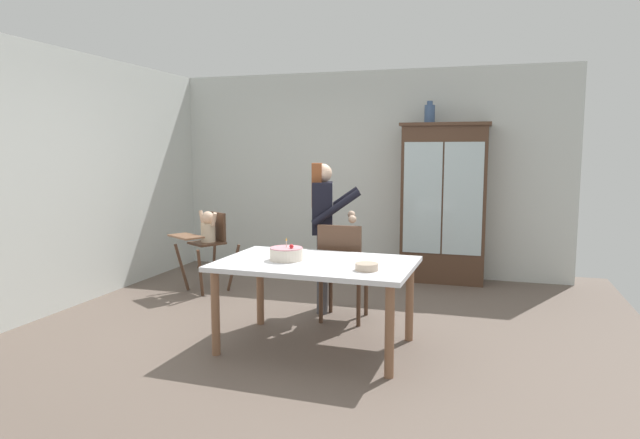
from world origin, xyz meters
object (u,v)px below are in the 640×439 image
high_chair_with_toddler (207,236)px  dining_chair_far_side (342,266)px  china_cabinet (444,203)px  serving_bowl (367,267)px  dining_table (316,271)px  ceramic_vase (430,113)px  adult_person (323,219)px  birthday_cake (286,254)px

high_chair_with_toddler → dining_chair_far_side: 1.97m
china_cabinet → serving_bowl: bearing=-96.5°
dining_table → dining_chair_far_side: (0.03, 0.74, -0.10)m
ceramic_vase → dining_table: (-0.61, -2.76, -1.46)m
ceramic_vase → high_chair_with_toddler: ceramic_vase is taller
dining_chair_far_side → china_cabinet: bearing=-112.4°
adult_person → serving_bowl: (0.73, -1.25, -0.20)m
china_cabinet → dining_table: size_ratio=1.21×
dining_table → dining_chair_far_side: size_ratio=1.71×
ceramic_vase → birthday_cake: ceramic_vase is taller
ceramic_vase → serving_bowl: ceramic_vase is taller
high_chair_with_toddler → birthday_cake: bearing=-12.4°
dining_table → birthday_cake: birthday_cake is taller
dining_table → serving_bowl: size_ratio=9.12×
birthday_cake → ceramic_vase: bearing=72.6°
serving_bowl → ceramic_vase: bearing=87.4°
serving_bowl → dining_chair_far_side: dining_chair_far_side is taller
serving_bowl → dining_chair_far_side: bearing=115.3°
dining_table → birthday_cake: size_ratio=5.86×
adult_person → high_chair_with_toddler: bearing=59.7°
adult_person → dining_chair_far_side: adult_person is taller
birthday_cake → china_cabinet: bearing=68.9°
china_cabinet → dining_table: bearing=-106.4°
dining_table → birthday_cake: bearing=-175.4°
ceramic_vase → adult_person: ceramic_vase is taller
china_cabinet → dining_table: china_cabinet is taller
dining_chair_far_side → birthday_cake: bearing=68.1°
high_chair_with_toddler → dining_table: high_chair_with_toddler is taller
ceramic_vase → dining_table: ceramic_vase is taller
adult_person → dining_table: bearing=178.4°
china_cabinet → adult_person: bearing=-121.8°
high_chair_with_toddler → ceramic_vase: bearing=59.7°
ceramic_vase → dining_table: size_ratio=0.16×
birthday_cake → dining_chair_far_side: 0.84m
china_cabinet → adult_person: 2.02m
ceramic_vase → adult_person: (-0.86, -1.72, -1.14)m
china_cabinet → serving_bowl: size_ratio=11.07×
china_cabinet → adult_person: (-1.07, -1.72, -0.03)m
birthday_cake → serving_bowl: size_ratio=1.56×
adult_person → dining_table: (0.25, -1.04, -0.31)m
adult_person → dining_table: size_ratio=0.93×
ceramic_vase → high_chair_with_toddler: size_ratio=0.28×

